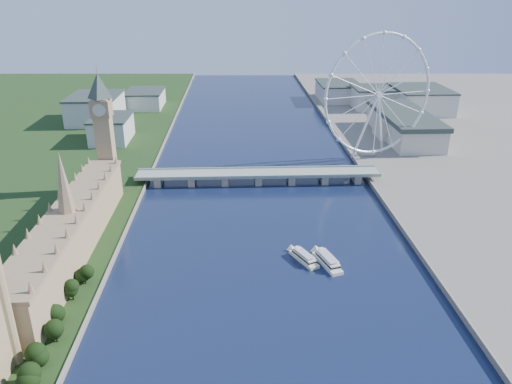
{
  "coord_description": "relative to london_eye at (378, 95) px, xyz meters",
  "views": [
    {
      "loc": [
        -20.05,
        -124.14,
        166.43
      ],
      "look_at": [
        -5.8,
        210.0,
        27.73
      ],
      "focal_mm": 35.0,
      "sensor_mm": 36.0,
      "label": 1
    }
  ],
  "objects": [
    {
      "name": "tour_boat_far",
      "position": [
        -82.17,
        -202.44,
        -67.52
      ],
      "size": [
        17.37,
        33.18,
        7.13
      ],
      "primitive_type": null,
      "rotation": [
        0.0,
        0.0,
        0.3
      ],
      "color": "silver",
      "rests_on": "ground"
    },
    {
      "name": "city_skyline",
      "position": [
        -80.75,
        205.0,
        -50.56
      ],
      "size": [
        505.0,
        280.0,
        32.0
      ],
      "color": "beige",
      "rests_on": "ground"
    },
    {
      "name": "tour_boat_near",
      "position": [
        -96.68,
        -196.86,
        -67.52
      ],
      "size": [
        19.46,
        29.06,
        6.36
      ],
      "primitive_type": null,
      "rotation": [
        0.0,
        0.0,
        0.46
      ],
      "color": "beige",
      "rests_on": "ground"
    },
    {
      "name": "big_ben",
      "position": [
        -247.98,
        -77.08,
        -0.95
      ],
      "size": [
        20.02,
        20.02,
        110.0
      ],
      "color": "tan",
      "rests_on": "ground"
    },
    {
      "name": "westminster_bridge",
      "position": [
        -119.98,
        -55.08,
        -60.89
      ],
      "size": [
        220.0,
        22.0,
        9.5
      ],
      "color": "gray",
      "rests_on": "ground"
    },
    {
      "name": "tree_row",
      "position": [
        -232.98,
        -305.08,
        -59.02
      ],
      "size": [
        9.4,
        169.4,
        20.39
      ],
      "color": "black",
      "rests_on": "ground"
    },
    {
      "name": "london_eye",
      "position": [
        0.0,
        0.0,
        0.0
      ],
      "size": [
        113.6,
        39.12,
        124.3
      ],
      "color": "silver",
      "rests_on": "ground"
    },
    {
      "name": "parliament_range",
      "position": [
        -247.98,
        -185.08,
        -49.04
      ],
      "size": [
        24.0,
        200.0,
        70.0
      ],
      "color": "tan",
      "rests_on": "ground"
    },
    {
      "name": "county_hall",
      "position": [
        55.02,
        74.92,
        -67.52
      ],
      "size": [
        54.0,
        144.0,
        35.0
      ],
      "primitive_type": null,
      "color": "beige",
      "rests_on": "ground"
    }
  ]
}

